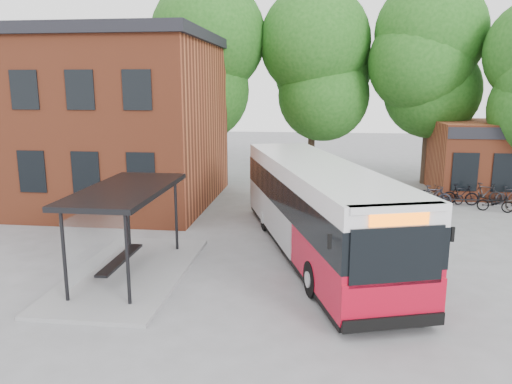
# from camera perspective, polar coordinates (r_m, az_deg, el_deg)

# --- Properties ---
(ground) EXTENTS (100.00, 100.00, 0.00)m
(ground) POSITION_cam_1_polar(r_m,az_deg,el_deg) (16.71, 1.83, -8.86)
(ground) COLOR slate
(station_building) EXTENTS (18.40, 10.40, 8.50)m
(station_building) POSITION_cam_1_polar(r_m,az_deg,el_deg) (28.51, -23.51, 7.62)
(station_building) COLOR brown
(station_building) RESTS_ON ground
(bus_shelter) EXTENTS (3.60, 7.00, 2.90)m
(bus_shelter) POSITION_cam_1_polar(r_m,az_deg,el_deg) (16.33, -14.45, -4.39)
(bus_shelter) COLOR black
(bus_shelter) RESTS_ON ground
(bike_rail) EXTENTS (5.20, 0.10, 0.38)m
(bike_rail) POSITION_cam_1_polar(r_m,az_deg,el_deg) (27.35, 23.62, -1.16)
(bike_rail) COLOR black
(bike_rail) RESTS_ON ground
(tree_0) EXTENTS (7.92, 7.92, 11.00)m
(tree_0) POSITION_cam_1_polar(r_m,az_deg,el_deg) (32.41, -6.26, 11.17)
(tree_0) COLOR #1B4D14
(tree_0) RESTS_ON ground
(tree_1) EXTENTS (7.92, 7.92, 10.40)m
(tree_1) POSITION_cam_1_polar(r_m,az_deg,el_deg) (32.56, 6.47, 10.64)
(tree_1) COLOR #1B4D14
(tree_1) RESTS_ON ground
(tree_2) EXTENTS (7.92, 7.92, 11.00)m
(tree_2) POSITION_cam_1_polar(r_m,az_deg,el_deg) (32.24, 19.21, 10.58)
(tree_2) COLOR #1B4D14
(tree_2) RESTS_ON ground
(city_bus) EXTENTS (6.46, 13.16, 3.28)m
(city_bus) POSITION_cam_1_polar(r_m,az_deg,el_deg) (17.99, 6.91, -1.94)
(city_bus) COLOR #A9081F
(city_bus) RESTS_ON ground
(bicycle_0) EXTENTS (1.72, 0.95, 0.86)m
(bicycle_0) POSITION_cam_1_polar(r_m,az_deg,el_deg) (27.68, 19.09, -0.15)
(bicycle_0) COLOR black
(bicycle_0) RESTS_ON ground
(bicycle_1) EXTENTS (1.81, 0.51, 1.09)m
(bicycle_1) POSITION_cam_1_polar(r_m,az_deg,el_deg) (26.51, 19.58, -0.45)
(bicycle_1) COLOR #202129
(bicycle_1) RESTS_ON ground
(bicycle_2) EXTENTS (1.62, 1.04, 0.80)m
(bicycle_2) POSITION_cam_1_polar(r_m,az_deg,el_deg) (27.15, 21.31, -0.60)
(bicycle_2) COLOR black
(bicycle_2) RESTS_ON ground
(bicycle_3) EXTENTS (1.79, 0.71, 1.05)m
(bicycle_3) POSITION_cam_1_polar(r_m,az_deg,el_deg) (27.41, 22.36, -0.31)
(bicycle_3) COLOR black
(bicycle_3) RESTS_ON ground
(bicycle_4) EXTENTS (1.73, 1.03, 0.86)m
(bicycle_4) POSITION_cam_1_polar(r_m,az_deg,el_deg) (26.66, 25.69, -1.14)
(bicycle_4) COLOR black
(bicycle_4) RESTS_ON ground
(bicycle_5) EXTENTS (1.81, 1.14, 1.06)m
(bicycle_5) POSITION_cam_1_polar(r_m,az_deg,el_deg) (28.34, 24.69, -0.12)
(bicycle_5) COLOR black
(bicycle_5) RESTS_ON ground
(bicycle_7) EXTENTS (1.62, 0.96, 0.94)m
(bicycle_7) POSITION_cam_1_polar(r_m,az_deg,el_deg) (28.66, 26.91, -0.32)
(bicycle_7) COLOR black
(bicycle_7) RESTS_ON ground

